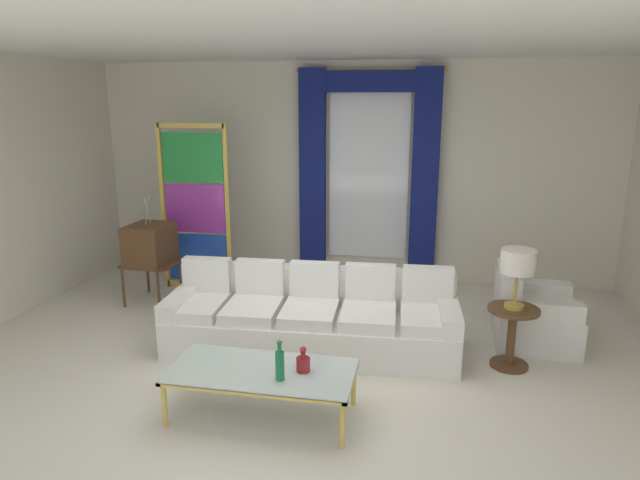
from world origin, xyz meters
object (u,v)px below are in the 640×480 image
object	(u,v)px
bottle_crystal_tall	(303,363)
table_lamp_brass	(518,264)
stained_glass_divider	(195,212)
peacock_figurine	(222,284)
round_side_table	(512,332)
couch_white_long	(312,319)
coffee_table	(262,373)
bottle_blue_decanter	(280,364)
vintage_tv	(150,246)
armchair_white	(530,317)

from	to	relation	value
bottle_crystal_tall	table_lamp_brass	bearing A→B (deg)	35.66
stained_glass_divider	peacock_figurine	xyz separation A→B (m)	(0.47, -0.37, -0.84)
stained_glass_divider	round_side_table	xyz separation A→B (m)	(3.83, -1.57, -0.70)
peacock_figurine	round_side_table	size ratio (longest dim) A/B	1.01
couch_white_long	coffee_table	size ratio (longest dim) A/B	2.00
bottle_crystal_tall	round_side_table	world-z (taller)	bottle_crystal_tall
bottle_blue_decanter	vintage_tv	world-z (taller)	vintage_tv
armchair_white	round_side_table	distance (m)	0.67
round_side_table	peacock_figurine	bearing A→B (deg)	160.45
coffee_table	armchair_white	world-z (taller)	armchair_white
couch_white_long	stained_glass_divider	bearing A→B (deg)	141.44
peacock_figurine	vintage_tv	bearing A→B (deg)	-166.12
couch_white_long	armchair_white	bearing A→B (deg)	13.70
peacock_figurine	round_side_table	bearing A→B (deg)	-19.55
armchair_white	peacock_figurine	xyz separation A→B (m)	(-3.63, 0.59, -0.07)
coffee_table	peacock_figurine	bearing A→B (deg)	117.45
bottle_blue_decanter	round_side_table	bearing A→B (deg)	36.94
round_side_table	table_lamp_brass	size ratio (longest dim) A/B	1.04
round_side_table	bottle_blue_decanter	bearing A→B (deg)	-143.06
peacock_figurine	bottle_crystal_tall	bearing A→B (deg)	-56.48
peacock_figurine	bottle_blue_decanter	bearing A→B (deg)	-60.54
armchair_white	peacock_figurine	distance (m)	3.68
vintage_tv	table_lamp_brass	size ratio (longest dim) A/B	2.36
bottle_blue_decanter	table_lamp_brass	xyz separation A→B (m)	(1.89, 1.42, 0.49)
armchair_white	round_side_table	size ratio (longest dim) A/B	1.42
stained_glass_divider	bottle_crystal_tall	bearing A→B (deg)	-53.48
bottle_blue_decanter	vintage_tv	bearing A→B (deg)	133.88
peacock_figurine	armchair_white	bearing A→B (deg)	-9.19
couch_white_long	bottle_crystal_tall	bearing A→B (deg)	-81.15
vintage_tv	peacock_figurine	world-z (taller)	vintage_tv
armchair_white	stained_glass_divider	bearing A→B (deg)	166.82
armchair_white	stained_glass_divider	world-z (taller)	stained_glass_divider
armchair_white	peacock_figurine	size ratio (longest dim) A/B	1.41
couch_white_long	table_lamp_brass	xyz separation A→B (m)	(1.95, -0.07, 0.72)
coffee_table	stained_glass_divider	xyz separation A→B (m)	(-1.76, 2.86, 0.68)
vintage_tv	table_lamp_brass	world-z (taller)	vintage_tv
coffee_table	armchair_white	distance (m)	3.02
couch_white_long	round_side_table	bearing A→B (deg)	-1.97
bottle_crystal_tall	peacock_figurine	xyz separation A→B (m)	(-1.62, 2.45, -0.26)
stained_glass_divider	peacock_figurine	size ratio (longest dim) A/B	3.67
vintage_tv	bottle_blue_decanter	bearing A→B (deg)	-46.12
vintage_tv	armchair_white	xyz separation A→B (m)	(4.47, -0.38, -0.44)
bottle_blue_decanter	stained_glass_divider	world-z (taller)	stained_glass_divider
peacock_figurine	table_lamp_brass	bearing A→B (deg)	-19.55
couch_white_long	table_lamp_brass	bearing A→B (deg)	-1.97
bottle_crystal_tall	armchair_white	xyz separation A→B (m)	(2.01, 1.86, -0.19)
bottle_blue_decanter	peacock_figurine	size ratio (longest dim) A/B	0.55
peacock_figurine	round_side_table	world-z (taller)	round_side_table
coffee_table	table_lamp_brass	distance (m)	2.53
bottle_crystal_tall	stained_glass_divider	bearing A→B (deg)	126.52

